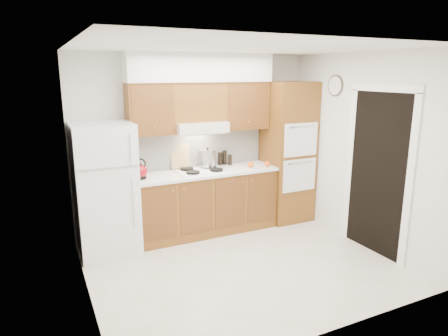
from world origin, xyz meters
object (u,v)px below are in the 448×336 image
Objects in this scene: oven_cabinet at (287,152)px; kettle at (141,172)px; fridge at (105,189)px; stock_pot at (208,158)px.

oven_cabinet reaches higher than kettle.
stock_pot is (1.53, 0.21, 0.23)m from fridge.
fridge is at bearing -179.30° from oven_cabinet.
oven_cabinet is (2.85, 0.03, 0.24)m from fridge.
oven_cabinet is at bearing -0.91° from kettle.
fridge is 0.51m from kettle.
oven_cabinet reaches higher than stock_pot.
stock_pot is (-1.31, 0.17, -0.01)m from oven_cabinet.
oven_cabinet is 1.32m from stock_pot.
fridge is 1.56m from stock_pot.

